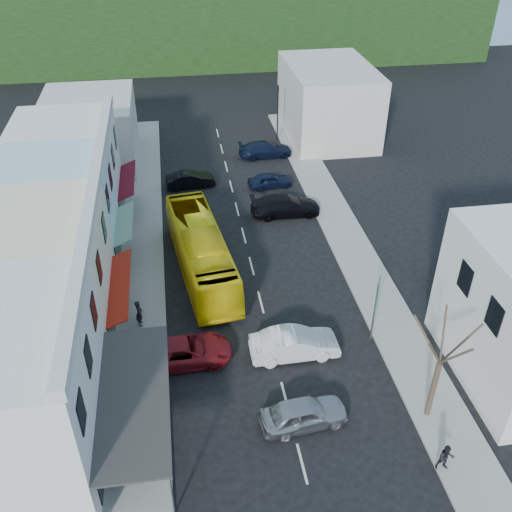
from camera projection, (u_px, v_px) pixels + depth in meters
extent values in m
plane|color=black|center=(272.00, 345.00, 32.99)|extent=(120.00, 120.00, 0.00)
cube|color=gray|center=(142.00, 258.00, 40.14)|extent=(3.00, 52.00, 0.15)
cube|color=gray|center=(348.00, 241.00, 42.04)|extent=(3.00, 52.00, 0.15)
cube|color=beige|center=(12.00, 395.00, 24.67)|extent=(7.00, 9.00, 8.00)
cube|color=#5B0C1A|center=(111.00, 399.00, 25.73)|extent=(1.30, 7.65, 0.08)
cube|color=beige|center=(42.00, 279.00, 31.59)|extent=(7.00, 8.00, 8.00)
cube|color=#9D1C0E|center=(119.00, 286.00, 32.65)|extent=(1.30, 6.80, 0.08)
cube|color=#9DBECF|center=(58.00, 216.00, 37.29)|extent=(7.00, 6.00, 8.00)
cube|color=#195926|center=(124.00, 223.00, 38.34)|extent=(1.30, 5.10, 0.08)
cube|color=beige|center=(69.00, 172.00, 42.58)|extent=(7.00, 7.00, 8.00)
cube|color=#5B0C1A|center=(127.00, 180.00, 43.64)|extent=(1.30, 5.95, 0.08)
cube|color=#B7B2A8|center=(90.00, 131.00, 51.76)|extent=(8.00, 10.00, 6.00)
cube|color=#B7B2A8|center=(328.00, 101.00, 56.82)|extent=(8.00, 12.00, 7.00)
cube|color=black|center=(194.00, 8.00, 81.69)|extent=(80.00, 24.00, 12.00)
imported|color=yellow|center=(201.00, 253.00, 38.11)|extent=(3.94, 11.82, 3.10)
imported|color=#A4A4A9|center=(304.00, 414.00, 27.98)|extent=(4.58, 2.29, 1.40)
imported|color=silver|center=(294.00, 346.00, 31.95)|extent=(4.42, 1.86, 1.40)
imported|color=maroon|center=(185.00, 352.00, 31.55)|extent=(4.66, 2.05, 1.40)
imported|color=black|center=(285.00, 207.00, 44.95)|extent=(4.50, 1.84, 1.40)
imported|color=black|center=(270.00, 180.00, 48.77)|extent=(4.59, 2.32, 1.40)
imported|color=black|center=(190.00, 180.00, 48.81)|extent=(4.59, 2.33, 1.40)
imported|color=black|center=(265.00, 150.00, 53.93)|extent=(4.60, 2.09, 1.40)
imported|color=black|center=(139.00, 313.00, 33.79)|extent=(0.43, 0.62, 1.70)
imported|color=black|center=(446.00, 456.00, 25.62)|extent=(0.75, 0.53, 1.70)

